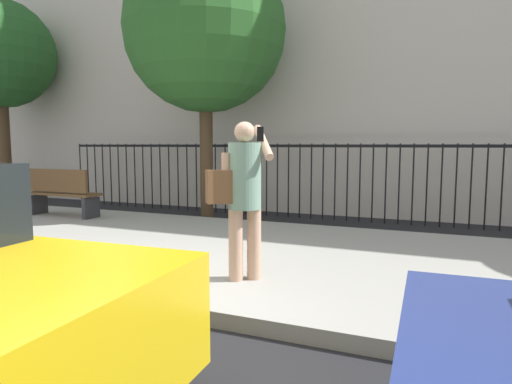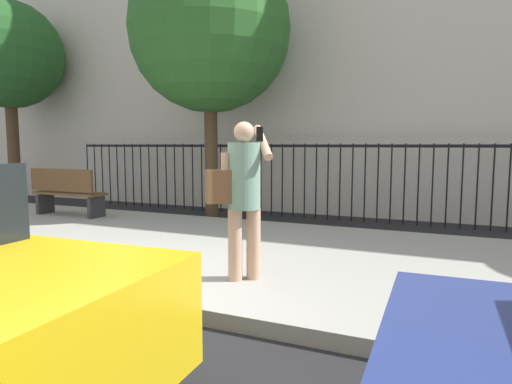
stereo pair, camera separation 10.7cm
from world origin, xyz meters
The scene contains 7 objects.
ground_plane centered at (0.00, 0.00, 0.00)m, with size 60.00×60.00×0.00m, color black.
sidewalk centered at (0.00, 2.20, 0.07)m, with size 28.00×4.40×0.15m, color #9E9B93.
building_facade centered at (0.00, 8.50, 4.66)m, with size 28.00×4.00×9.32m, color beige.
iron_fence centered at (0.00, 5.90, 1.02)m, with size 12.03×0.04×1.60m.
pedestrian_on_phone centered at (1.06, 0.94, 1.11)m, with size 0.70×0.66×1.66m.
street_bench centered at (-4.02, 3.33, 0.65)m, with size 1.60×0.45×0.95m.
street_tree_near centered at (-1.62, 4.95, 3.87)m, with size 3.30×3.30×5.53m.
Camera 1 is at (2.99, -3.25, 1.57)m, focal length 31.32 mm.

